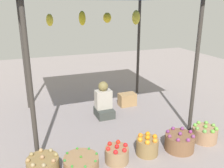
# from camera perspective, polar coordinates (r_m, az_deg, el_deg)

# --- Properties ---
(ground_plane) EXTENTS (14.00, 14.00, 0.00)m
(ground_plane) POSITION_cam_1_polar(r_m,az_deg,el_deg) (5.34, -2.46, -7.76)
(ground_plane) COLOR gray
(market_stall_structure) EXTENTS (3.14, 2.56, 2.47)m
(market_stall_structure) POSITION_cam_1_polar(r_m,az_deg,el_deg) (4.83, -2.75, 17.44)
(market_stall_structure) COLOR #38332D
(market_stall_structure) RESTS_ON ground
(vendor_person) EXTENTS (0.36, 0.44, 0.78)m
(vendor_person) POSITION_cam_1_polar(r_m,az_deg,el_deg) (5.29, -1.94, -4.47)
(vendor_person) COLOR #3C403B
(vendor_person) RESTS_ON ground
(basket_potatoes) EXTENTS (0.45, 0.45, 0.35)m
(basket_potatoes) POSITION_cam_1_polar(r_m,az_deg,el_deg) (3.74, -15.71, -18.16)
(basket_potatoes) COLOR olive
(basket_potatoes) RESTS_ON ground
(basket_green_chilies) EXTENTS (0.51, 0.51, 0.27)m
(basket_green_chilies) POSITION_cam_1_polar(r_m,az_deg,el_deg) (3.75, -7.16, -18.11)
(basket_green_chilies) COLOR #95714C
(basket_green_chilies) RESTS_ON ground
(basket_red_tomatoes) EXTENTS (0.37, 0.37, 0.30)m
(basket_red_tomatoes) POSITION_cam_1_polar(r_m,az_deg,el_deg) (3.92, 1.14, -16.01)
(basket_red_tomatoes) COLOR #957653
(basket_red_tomatoes) RESTS_ON ground
(basket_oranges) EXTENTS (0.36, 0.36, 0.34)m
(basket_oranges) POSITION_cam_1_polar(r_m,az_deg,el_deg) (4.12, 8.19, -14.04)
(basket_oranges) COLOR olive
(basket_oranges) RESTS_ON ground
(basket_purple_onions) EXTENTS (0.49, 0.49, 0.33)m
(basket_purple_onions) POSITION_cam_1_polar(r_m,az_deg,el_deg) (4.34, 15.44, -12.85)
(basket_purple_onions) COLOR brown
(basket_purple_onions) RESTS_ON ground
(basket_green_apples) EXTENTS (0.44, 0.44, 0.31)m
(basket_green_apples) POSITION_cam_1_polar(r_m,az_deg,el_deg) (4.74, 20.75, -10.78)
(basket_green_apples) COLOR #A17958
(basket_green_apples) RESTS_ON ground
(wooden_crate_near_vendor) EXTENTS (0.40, 0.26, 0.30)m
(wooden_crate_near_vendor) POSITION_cam_1_polar(r_m,az_deg,el_deg) (5.91, 3.56, -3.61)
(wooden_crate_near_vendor) COLOR #AA8354
(wooden_crate_near_vendor) RESTS_ON ground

